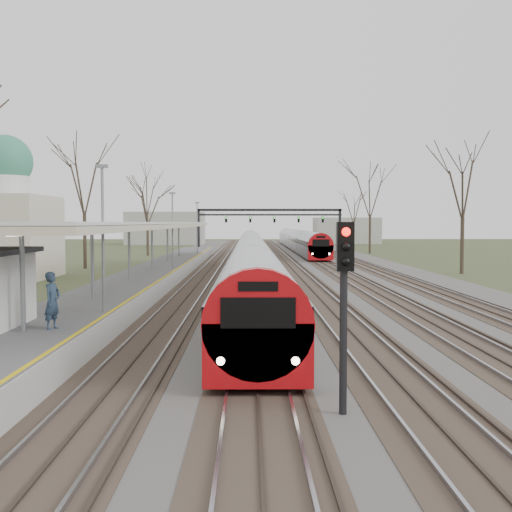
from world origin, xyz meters
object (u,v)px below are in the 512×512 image
Objects in this scene: passenger at (52,301)px; signal_post at (344,289)px; train_near at (251,255)px; train_far at (298,240)px.

passenger is 0.41× the size of signal_post.
signal_post is (1.75, -38.71, 1.25)m from train_near.
signal_post is at bearing -107.84° from passenger.
train_near and train_far have the same top height.
train_near is 18.34× the size of signal_post.
train_near is at bearing 6.95° from passenger.
train_near reaches higher than passenger.
train_far is 14.69× the size of signal_post.
signal_post reaches higher than passenger.
passenger is at bearing -99.91° from train_near.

